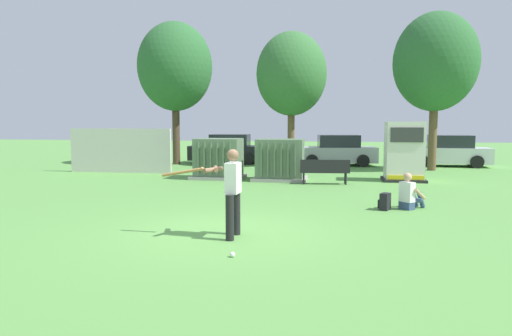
{
  "coord_description": "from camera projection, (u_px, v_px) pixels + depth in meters",
  "views": [
    {
      "loc": [
        2.26,
        -9.06,
        2.24
      ],
      "look_at": [
        0.13,
        3.5,
        1.0
      ],
      "focal_mm": 32.39,
      "sensor_mm": 36.0,
      "label": 1
    }
  ],
  "objects": [
    {
      "name": "tree_center_left",
      "position": [
        291.0,
        74.0,
        23.82
      ],
      "size": [
        3.63,
        3.63,
        6.93
      ],
      "color": "brown",
      "rests_on": "ground"
    },
    {
      "name": "backpack",
      "position": [
        385.0,
        202.0,
        11.93
      ],
      "size": [
        0.35,
        0.37,
        0.44
      ],
      "color": "black",
      "rests_on": "ground"
    },
    {
      "name": "batter",
      "position": [
        230.0,
        188.0,
        9.0
      ],
      "size": [
        1.61,
        0.72,
        1.74
      ],
      "color": "black",
      "rests_on": "ground"
    },
    {
      "name": "transformer_west",
      "position": [
        219.0,
        159.0,
        18.72
      ],
      "size": [
        2.1,
        1.7,
        1.62
      ],
      "color": "#9E9B93",
      "rests_on": "ground"
    },
    {
      "name": "seated_spectator",
      "position": [
        410.0,
        195.0,
        12.05
      ],
      "size": [
        0.75,
        0.73,
        0.96
      ],
      "color": "#384C75",
      "rests_on": "ground"
    },
    {
      "name": "fence_panel",
      "position": [
        120.0,
        151.0,
        20.9
      ],
      "size": [
        4.8,
        0.12,
        2.0
      ],
      "primitive_type": "cube",
      "color": "beige",
      "rests_on": "ground"
    },
    {
      "name": "ground_plane",
      "position": [
        221.0,
        232.0,
        9.48
      ],
      "size": [
        96.0,
        96.0,
        0.0
      ],
      "primitive_type": "plane",
      "color": "#5B9947"
    },
    {
      "name": "transformer_mid_west",
      "position": [
        280.0,
        160.0,
        18.11
      ],
      "size": [
        2.1,
        1.7,
        1.62
      ],
      "color": "#9E9B93",
      "rests_on": "ground"
    },
    {
      "name": "generator_enclosure",
      "position": [
        404.0,
        152.0,
        17.87
      ],
      "size": [
        1.6,
        1.4,
        2.3
      ],
      "color": "#262626",
      "rests_on": "ground"
    },
    {
      "name": "sports_ball",
      "position": [
        232.0,
        255.0,
        7.73
      ],
      "size": [
        0.09,
        0.09,
        0.09
      ],
      "primitive_type": "sphere",
      "color": "white",
      "rests_on": "ground"
    },
    {
      "name": "parked_car_leftmost",
      "position": [
        228.0,
        150.0,
        25.89
      ],
      "size": [
        4.26,
        2.04,
        1.62
      ],
      "color": "black",
      "rests_on": "ground"
    },
    {
      "name": "tree_center_right",
      "position": [
        435.0,
        62.0,
        21.5
      ],
      "size": [
        3.86,
        3.86,
        7.38
      ],
      "color": "brown",
      "rests_on": "ground"
    },
    {
      "name": "parked_car_left_of_center",
      "position": [
        336.0,
        151.0,
        24.49
      ],
      "size": [
        4.38,
        2.3,
        1.62
      ],
      "color": "#B2B2B7",
      "rests_on": "ground"
    },
    {
      "name": "park_bench",
      "position": [
        325.0,
        170.0,
        16.89
      ],
      "size": [
        1.83,
        0.57,
        0.92
      ],
      "color": "black",
      "rests_on": "ground"
    },
    {
      "name": "tree_left",
      "position": [
        175.0,
        67.0,
        24.84
      ],
      "size": [
        4.0,
        4.0,
        7.65
      ],
      "color": "#4C3828",
      "rests_on": "ground"
    },
    {
      "name": "parked_car_right_of_center",
      "position": [
        447.0,
        152.0,
        24.02
      ],
      "size": [
        4.3,
        2.12,
        1.62
      ],
      "color": "silver",
      "rests_on": "ground"
    }
  ]
}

